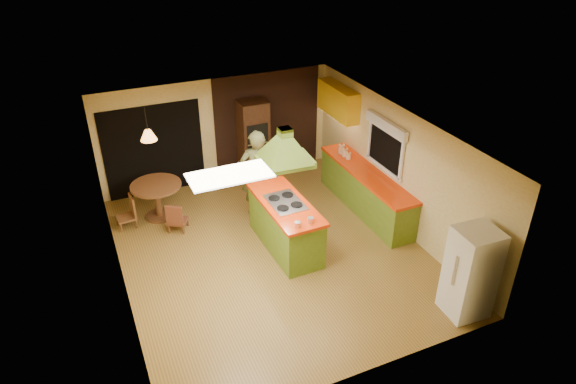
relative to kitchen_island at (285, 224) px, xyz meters
name	(u,v)px	position (x,y,z in m)	size (l,w,h in m)	color
ground	(271,251)	(-0.31, -0.04, -0.51)	(6.50, 6.50, 0.00)	olive
room_walls	(270,195)	(-0.31, -0.04, 0.74)	(5.50, 6.50, 6.50)	beige
ceiling_plane	(269,132)	(-0.31, -0.04, 1.99)	(6.50, 6.50, 0.00)	silver
brick_panel	(268,123)	(0.94, 3.19, 0.74)	(2.64, 0.03, 2.50)	#381E14
nook_opening	(154,150)	(-1.81, 3.19, 0.54)	(2.20, 0.03, 2.10)	black
right_counter	(365,191)	(2.14, 0.56, -0.04)	(0.62, 3.05, 0.92)	olive
upper_cabinets	(338,101)	(2.26, 2.16, 1.44)	(0.34, 1.40, 0.70)	yellow
window_right	(386,137)	(2.38, 0.36, 1.26)	(0.12, 1.35, 1.06)	black
fluor_panel	(230,175)	(-1.41, -1.24, 1.98)	(1.20, 0.60, 0.03)	white
kitchen_island	(285,224)	(0.00, 0.00, 0.00)	(0.85, 2.03, 1.02)	olive
range_hood	(285,141)	(0.00, 0.00, 1.75)	(0.99, 0.74, 0.78)	#4E6719
man	(257,174)	(-0.05, 1.36, 0.46)	(0.70, 0.46, 1.93)	brown
refrigerator	(471,273)	(1.96, -2.85, 0.29)	(0.65, 0.62, 1.59)	white
wall_oven	(254,141)	(0.45, 2.91, 0.48)	(0.65, 0.60, 1.96)	#412515
dining_table	(157,194)	(-2.03, 2.08, 0.05)	(1.05, 1.05, 0.79)	brown
chair_left	(125,212)	(-2.73, 1.98, -0.17)	(0.37, 0.37, 0.68)	brown
chair_near	(177,216)	(-1.78, 1.43, -0.18)	(0.36, 0.36, 0.66)	brown
pendant_lamp	(148,135)	(-2.03, 2.08, 1.39)	(0.33, 0.33, 0.21)	#FF9E3F
canister_large	(342,149)	(2.09, 1.59, 0.52)	(0.15, 0.15, 0.22)	beige
canister_medium	(345,152)	(2.09, 1.43, 0.50)	(0.13, 0.13, 0.18)	beige
canister_small	(348,156)	(2.09, 1.28, 0.49)	(0.11, 0.11, 0.15)	#FEF0CC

